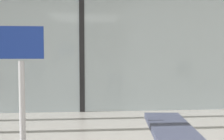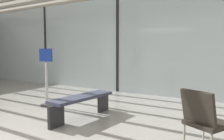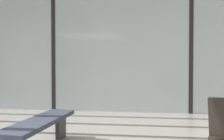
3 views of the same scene
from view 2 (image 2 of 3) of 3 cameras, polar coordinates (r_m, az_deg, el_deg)
name	(u,v)px [view 2 (image 2 of 3)]	position (r m, az deg, el deg)	size (l,w,h in m)	color
glass_curtain_wall	(118,45)	(7.55, 1.59, 6.57)	(14.00, 0.08, 3.21)	silver
window_mullion_0	(46,46)	(9.78, -16.58, 5.96)	(0.10, 0.12, 3.21)	black
window_mullion_1	(118,45)	(7.55, 1.59, 6.57)	(0.10, 0.12, 3.21)	black
parked_airplane	(184,42)	(13.12, 18.08, 6.81)	(14.34, 3.77, 3.77)	silver
lounge_chair_3	(204,118)	(3.24, 22.55, -11.24)	(0.67, 0.69, 0.87)	#28231E
waiting_bench	(82,101)	(4.60, -7.66, -7.89)	(0.54, 1.69, 0.47)	#33384C
info_sign	(46,79)	(5.79, -16.58, -2.26)	(0.44, 0.32, 1.44)	#333333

